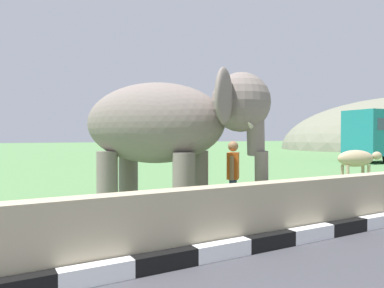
{
  "coord_description": "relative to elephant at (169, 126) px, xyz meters",
  "views": [
    {
      "loc": [
        -0.11,
        -0.42,
        1.75
      ],
      "look_at": [
        3.55,
        6.05,
        1.6
      ],
      "focal_mm": 33.84,
      "sensor_mm": 36.0,
      "label": 1
    }
  ],
  "objects": [
    {
      "name": "barrier_parapet",
      "position": [
        -1.19,
        -2.24,
        -1.48
      ],
      "size": [
        28.0,
        0.36,
        1.0
      ],
      "primitive_type": "cube",
      "color": "tan",
      "rests_on": "ground_plane"
    },
    {
      "name": "elephant",
      "position": [
        0.0,
        0.0,
        0.0
      ],
      "size": [
        3.77,
        3.88,
        3.0
      ],
      "color": "slate",
      "rests_on": "ground_plane"
    },
    {
      "name": "person_handler",
      "position": [
        1.41,
        -0.32,
        -1.05
      ],
      "size": [
        0.5,
        0.54,
        1.66
      ],
      "color": "navy",
      "rests_on": "ground_plane"
    },
    {
      "name": "cow_near",
      "position": [
        9.29,
        2.34,
        -1.11
      ],
      "size": [
        1.91,
        1.07,
        1.23
      ],
      "color": "tan",
      "rests_on": "ground_plane"
    }
  ]
}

